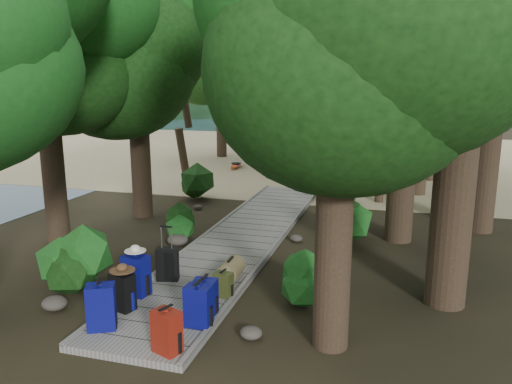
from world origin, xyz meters
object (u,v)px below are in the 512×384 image
(backpack_right_c, at_px, (205,295))
(backpack_right_b, at_px, (198,304))
(backpack_left_b, at_px, (122,290))
(kayak, at_px, (236,165))
(backpack_right_d, at_px, (223,283))
(suitcase_on_boardwalk, at_px, (167,264))
(backpack_left_a, at_px, (101,305))
(duffel_right_khaki, at_px, (231,270))
(backpack_right_a, at_px, (167,329))
(sun_lounger, at_px, (373,174))
(backpack_left_c, at_px, (136,273))
(lone_suitcase_on_sand, at_px, (305,179))

(backpack_right_c, bearing_deg, backpack_right_b, -86.90)
(backpack_left_b, xyz_separation_m, kayak, (-2.82, 14.70, -0.30))
(backpack_right_d, xyz_separation_m, suitcase_on_boardwalk, (-1.32, 0.42, 0.08))
(backpack_left_a, relative_size, backpack_left_b, 1.14)
(backpack_left_b, relative_size, duffel_right_khaki, 1.17)
(backpack_right_a, relative_size, backpack_right_d, 1.42)
(backpack_right_a, relative_size, suitcase_on_boardwalk, 1.08)
(kayak, bearing_deg, backpack_right_d, -76.17)
(backpack_right_c, relative_size, kayak, 0.21)
(suitcase_on_boardwalk, bearing_deg, backpack_left_a, -107.94)
(suitcase_on_boardwalk, height_order, sun_lounger, suitcase_on_boardwalk)
(kayak, distance_m, sun_lounger, 6.54)
(backpack_right_c, distance_m, backpack_right_d, 0.73)
(backpack_right_b, xyz_separation_m, backpack_right_d, (0.00, 1.16, -0.12))
(backpack_left_c, relative_size, sun_lounger, 0.40)
(backpack_left_b, xyz_separation_m, backpack_right_c, (1.42, 0.26, -0.03))
(suitcase_on_boardwalk, relative_size, sun_lounger, 0.32)
(sun_lounger, bearing_deg, backpack_left_b, -82.51)
(duffel_right_khaki, height_order, kayak, duffel_right_khaki)
(suitcase_on_boardwalk, distance_m, kayak, 13.62)
(duffel_right_khaki, xyz_separation_m, sun_lounger, (2.14, 11.25, 0.03))
(backpack_left_a, relative_size, kayak, 0.26)
(backpack_left_c, relative_size, kayak, 0.26)
(backpack_left_b, xyz_separation_m, backpack_left_c, (-0.09, 0.63, 0.06))
(backpack_left_c, height_order, suitcase_on_boardwalk, backpack_left_c)
(sun_lounger, bearing_deg, suitcase_on_boardwalk, -83.52)
(backpack_left_a, xyz_separation_m, backpack_right_d, (1.43, 1.69, -0.16))
(backpack_right_c, height_order, kayak, backpack_right_c)
(duffel_right_khaki, relative_size, kayak, 0.19)
(backpack_left_b, height_order, backpack_right_c, backpack_left_b)
(backpack_right_a, bearing_deg, duffel_right_khaki, 111.45)
(backpack_right_d, xyz_separation_m, lone_suitcase_on_sand, (-0.48, 10.53, -0.05))
(duffel_right_khaki, relative_size, sun_lounger, 0.30)
(suitcase_on_boardwalk, height_order, kayak, suitcase_on_boardwalk)
(backpack_left_a, distance_m, backpack_right_a, 1.35)
(backpack_left_c, distance_m, kayak, 14.34)
(backpack_left_c, bearing_deg, backpack_left_a, -73.61)
(backpack_right_d, relative_size, suitcase_on_boardwalk, 0.76)
(backpack_left_c, relative_size, backpack_right_c, 1.25)
(backpack_left_c, distance_m, backpack_right_d, 1.61)
(backpack_left_a, distance_m, suitcase_on_boardwalk, 2.11)
(backpack_left_a, xyz_separation_m, sun_lounger, (3.45, 13.70, -0.18))
(backpack_left_a, height_order, backpack_right_a, backpack_left_a)
(backpack_right_d, bearing_deg, backpack_left_a, -123.33)
(backpack_left_c, distance_m, sun_lounger, 12.89)
(backpack_left_a, xyz_separation_m, suitcase_on_boardwalk, (0.12, 2.11, -0.08))
(suitcase_on_boardwalk, bearing_deg, kayak, 87.91)
(backpack_right_c, bearing_deg, backpack_left_c, 161.99)
(kayak, height_order, sun_lounger, sun_lounger)
(backpack_right_b, bearing_deg, backpack_left_c, 153.55)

